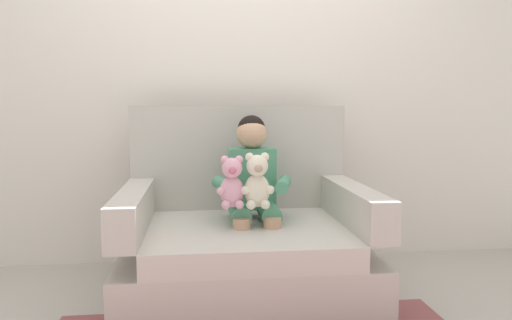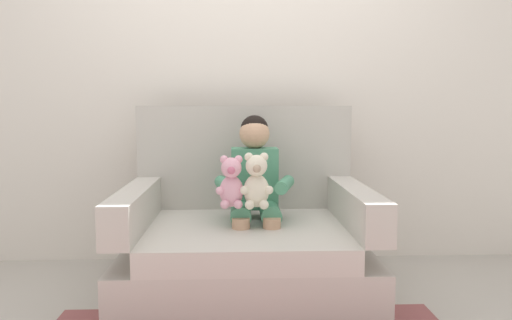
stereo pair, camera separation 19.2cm
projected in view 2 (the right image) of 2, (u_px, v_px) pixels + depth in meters
ground_plane at (246, 296)px, 2.66m from camera, size 8.00×8.00×0.00m
back_wall at (244, 66)px, 3.25m from camera, size 6.00×0.10×2.60m
armchair at (246, 239)px, 2.68m from camera, size 1.30×1.03×1.04m
seated_child at (255, 182)px, 2.69m from camera, size 0.45×0.39×0.82m
plush_cream at (256, 182)px, 2.49m from camera, size 0.17×0.14×0.29m
plush_pink at (231, 183)px, 2.50m from camera, size 0.16×0.13×0.27m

